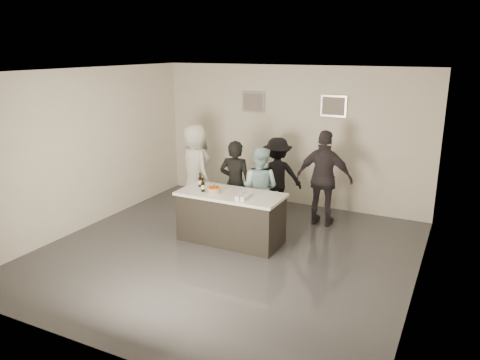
% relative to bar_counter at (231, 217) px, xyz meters
% --- Properties ---
extents(floor, '(6.00, 6.00, 0.00)m').
position_rel_bar_counter_xyz_m(floor, '(0.17, -0.47, -0.45)').
color(floor, '#3D3D42').
rests_on(floor, ground).
extents(ceiling, '(6.00, 6.00, 0.00)m').
position_rel_bar_counter_xyz_m(ceiling, '(0.17, -0.47, 2.55)').
color(ceiling, white).
extents(wall_back, '(6.00, 0.04, 3.00)m').
position_rel_bar_counter_xyz_m(wall_back, '(0.17, 2.53, 1.05)').
color(wall_back, silver).
rests_on(wall_back, ground).
extents(wall_front, '(6.00, 0.04, 3.00)m').
position_rel_bar_counter_xyz_m(wall_front, '(0.17, -3.47, 1.05)').
color(wall_front, silver).
rests_on(wall_front, ground).
extents(wall_left, '(0.04, 6.00, 3.00)m').
position_rel_bar_counter_xyz_m(wall_left, '(-2.83, -0.47, 1.05)').
color(wall_left, silver).
rests_on(wall_left, ground).
extents(wall_right, '(0.04, 6.00, 3.00)m').
position_rel_bar_counter_xyz_m(wall_right, '(3.17, -0.47, 1.05)').
color(wall_right, silver).
rests_on(wall_right, ground).
extents(picture_left, '(0.54, 0.04, 0.44)m').
position_rel_bar_counter_xyz_m(picture_left, '(-0.73, 2.50, 1.75)').
color(picture_left, '#B2B2B7').
rests_on(picture_left, wall_back).
extents(picture_right, '(0.54, 0.04, 0.44)m').
position_rel_bar_counter_xyz_m(picture_right, '(1.07, 2.50, 1.75)').
color(picture_right, '#B2B2B7').
rests_on(picture_right, wall_back).
extents(bar_counter, '(1.86, 0.86, 0.90)m').
position_rel_bar_counter_xyz_m(bar_counter, '(0.00, 0.00, 0.00)').
color(bar_counter, white).
rests_on(bar_counter, ground).
extents(cake, '(0.23, 0.23, 0.08)m').
position_rel_bar_counter_xyz_m(cake, '(-0.28, -0.10, 0.49)').
color(cake, orange).
rests_on(cake, bar_counter).
extents(beer_bottle_a, '(0.07, 0.07, 0.26)m').
position_rel_bar_counter_xyz_m(beer_bottle_a, '(-0.68, 0.10, 0.58)').
color(beer_bottle_a, black).
rests_on(beer_bottle_a, bar_counter).
extents(beer_bottle_b, '(0.07, 0.07, 0.26)m').
position_rel_bar_counter_xyz_m(beer_bottle_b, '(-0.48, -0.14, 0.58)').
color(beer_bottle_b, black).
rests_on(beer_bottle_b, bar_counter).
extents(tumbler_cluster, '(0.19, 0.40, 0.08)m').
position_rel_bar_counter_xyz_m(tumbler_cluster, '(0.34, -0.15, 0.49)').
color(tumbler_cluster, '#C77E12').
rests_on(tumbler_cluster, bar_counter).
extents(candles, '(0.24, 0.08, 0.01)m').
position_rel_bar_counter_xyz_m(candles, '(-0.27, -0.31, 0.45)').
color(candles, pink).
rests_on(candles, bar_counter).
extents(person_main_black, '(0.67, 0.50, 1.69)m').
position_rel_bar_counter_xyz_m(person_main_black, '(-0.27, 0.72, 0.39)').
color(person_main_black, black).
rests_on(person_main_black, ground).
extents(person_main_blue, '(0.78, 0.61, 1.58)m').
position_rel_bar_counter_xyz_m(person_main_blue, '(0.17, 0.85, 0.34)').
color(person_main_blue, '#ADD9E3').
rests_on(person_main_blue, ground).
extents(person_guest_left, '(1.08, 0.97, 1.85)m').
position_rel_bar_counter_xyz_m(person_guest_left, '(-1.43, 1.14, 0.47)').
color(person_guest_left, silver).
rests_on(person_guest_left, ground).
extents(person_guest_right, '(1.10, 0.47, 1.86)m').
position_rel_bar_counter_xyz_m(person_guest_right, '(1.22, 1.53, 0.48)').
color(person_guest_right, '#2E2830').
rests_on(person_guest_right, ground).
extents(person_guest_back, '(1.19, 1.01, 1.60)m').
position_rel_bar_counter_xyz_m(person_guest_back, '(0.16, 1.74, 0.35)').
color(person_guest_back, black).
rests_on(person_guest_back, ground).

